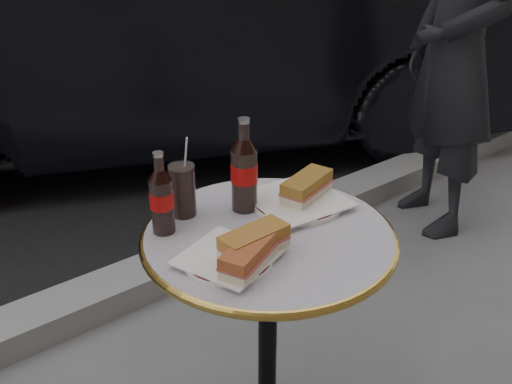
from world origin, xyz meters
TOP-DOWN VIEW (x-y plane):
  - curb at (0.00, 0.90)m, footprint 40.00×0.20m
  - bistro_table at (0.00, 0.00)m, footprint 0.62×0.62m
  - plate_left at (-0.15, -0.04)m, footprint 0.23×0.23m
  - plate_right at (0.15, 0.06)m, footprint 0.30×0.30m
  - sandwich_left_a at (-0.14, -0.10)m, footprint 0.17×0.13m
  - sandwich_left_b at (-0.10, -0.07)m, footprint 0.16×0.08m
  - sandwich_right at (0.18, 0.06)m, footprint 0.18×0.12m
  - cola_bottle_left at (-0.20, 0.16)m, footprint 0.07×0.07m
  - cola_bottle_right at (0.03, 0.13)m, footprint 0.08×0.08m
  - cola_glass at (-0.11, 0.20)m, footprint 0.08×0.08m
  - parked_car at (1.05, 2.19)m, footprint 3.17×4.66m
  - pedestrian at (1.51, 0.53)m, footprint 0.61×0.72m

SIDE VIEW (x-z plane):
  - curb at x=0.00m, z-range -0.01..0.11m
  - bistro_table at x=0.00m, z-range 0.00..0.73m
  - parked_car at x=1.05m, z-range 0.00..1.45m
  - plate_left at x=-0.15m, z-range 0.73..0.74m
  - plate_right at x=0.15m, z-range 0.73..0.75m
  - sandwich_left_a at x=-0.14m, z-range 0.74..0.80m
  - sandwich_left_b at x=-0.10m, z-range 0.74..0.80m
  - sandwich_right at x=0.18m, z-range 0.75..0.80m
  - cola_glass at x=-0.11m, z-range 0.73..0.87m
  - cola_bottle_left at x=-0.20m, z-range 0.73..0.94m
  - pedestrian at x=1.51m, z-range 0.00..1.68m
  - cola_bottle_right at x=0.03m, z-range 0.73..0.98m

